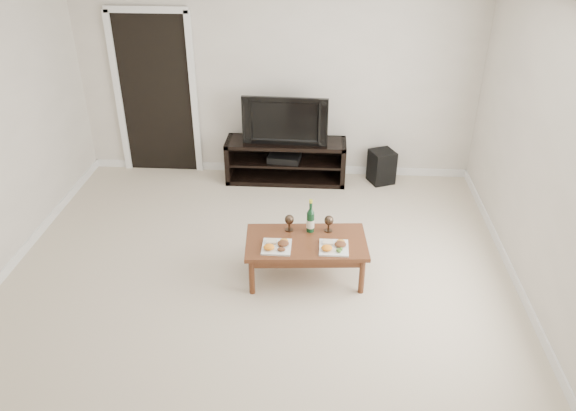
# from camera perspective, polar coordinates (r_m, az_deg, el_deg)

# --- Properties ---
(floor) EXTENTS (5.50, 5.50, 0.00)m
(floor) POSITION_cam_1_polar(r_m,az_deg,el_deg) (5.29, -3.47, -9.69)
(floor) COLOR beige
(floor) RESTS_ON ground
(back_wall) EXTENTS (5.00, 0.04, 2.60)m
(back_wall) POSITION_cam_1_polar(r_m,az_deg,el_deg) (7.15, -1.10, 12.99)
(back_wall) COLOR silver
(back_wall) RESTS_ON ground
(ceiling) EXTENTS (5.00, 5.50, 0.04)m
(ceiling) POSITION_cam_1_polar(r_m,az_deg,el_deg) (4.16, -4.62, 19.44)
(ceiling) COLOR white
(ceiling) RESTS_ON back_wall
(doorway) EXTENTS (0.90, 0.02, 2.05)m
(doorway) POSITION_cam_1_polar(r_m,az_deg,el_deg) (7.49, -13.22, 10.79)
(doorway) COLOR black
(doorway) RESTS_ON ground
(media_console) EXTENTS (1.53, 0.45, 0.55)m
(media_console) POSITION_cam_1_polar(r_m,az_deg,el_deg) (7.25, -0.22, 4.56)
(media_console) COLOR black
(media_console) RESTS_ON ground
(television) EXTENTS (1.06, 0.18, 0.61)m
(television) POSITION_cam_1_polar(r_m,az_deg,el_deg) (7.03, -0.22, 8.84)
(television) COLOR black
(television) RESTS_ON media_console
(av_receiver) EXTENTS (0.43, 0.34, 0.08)m
(av_receiver) POSITION_cam_1_polar(r_m,az_deg,el_deg) (7.22, -0.38, 4.89)
(av_receiver) COLOR black
(av_receiver) RESTS_ON media_console
(subwoofer) EXTENTS (0.38, 0.38, 0.43)m
(subwoofer) POSITION_cam_1_polar(r_m,az_deg,el_deg) (7.34, 9.49, 3.92)
(subwoofer) COLOR black
(subwoofer) RESTS_ON ground
(coffee_table) EXTENTS (1.19, 0.71, 0.42)m
(coffee_table) POSITION_cam_1_polar(r_m,az_deg,el_deg) (5.47, 1.83, -5.43)
(coffee_table) COLOR brown
(coffee_table) RESTS_ON ground
(plate_left) EXTENTS (0.27, 0.27, 0.07)m
(plate_left) POSITION_cam_1_polar(r_m,az_deg,el_deg) (5.23, -1.17, -4.00)
(plate_left) COLOR white
(plate_left) RESTS_ON coffee_table
(plate_right) EXTENTS (0.27, 0.27, 0.07)m
(plate_right) POSITION_cam_1_polar(r_m,az_deg,el_deg) (5.23, 4.68, -4.08)
(plate_right) COLOR white
(plate_right) RESTS_ON coffee_table
(wine_bottle) EXTENTS (0.07, 0.07, 0.35)m
(wine_bottle) POSITION_cam_1_polar(r_m,az_deg,el_deg) (5.40, 2.31, -1.04)
(wine_bottle) COLOR #0D3319
(wine_bottle) RESTS_ON coffee_table
(goblet_left) EXTENTS (0.09, 0.09, 0.17)m
(goblet_left) POSITION_cam_1_polar(r_m,az_deg,el_deg) (5.46, 0.13, -1.76)
(goblet_left) COLOR #3B2C20
(goblet_left) RESTS_ON coffee_table
(goblet_right) EXTENTS (0.09, 0.09, 0.17)m
(goblet_right) POSITION_cam_1_polar(r_m,az_deg,el_deg) (5.46, 4.16, -1.83)
(goblet_right) COLOR #3B2C20
(goblet_right) RESTS_ON coffee_table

